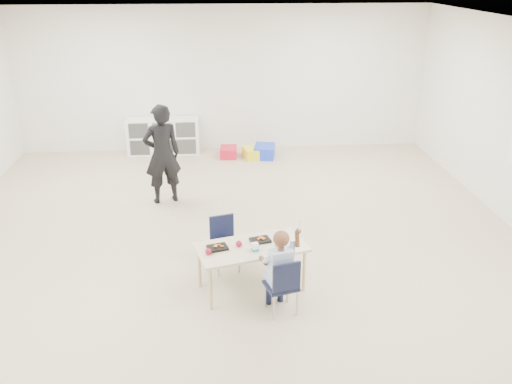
{
  "coord_description": "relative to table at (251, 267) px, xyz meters",
  "views": [
    {
      "loc": [
        -0.19,
        -6.11,
        3.45
      ],
      "look_at": [
        0.3,
        0.09,
        0.85
      ],
      "focal_mm": 38.0,
      "sensor_mm": 36.0,
      "label": 1
    }
  ],
  "objects": [
    {
      "name": "apple_far",
      "position": [
        -0.48,
        -0.15,
        0.31
      ],
      "size": [
        0.07,
        0.07,
        0.07
      ],
      "primitive_type": "sphere",
      "color": "maroon",
      "rests_on": "table"
    },
    {
      "name": "bin_blue",
      "position": [
        0.58,
        4.63,
        -0.16
      ],
      "size": [
        0.46,
        0.54,
        0.24
      ],
      "primitive_type": "cube",
      "rotation": [
        0.0,
        0.0,
        -0.19
      ],
      "color": "blue",
      "rests_on": "ground"
    },
    {
      "name": "table",
      "position": [
        0.0,
        0.0,
        0.0
      ],
      "size": [
        1.33,
        0.9,
        0.56
      ],
      "rotation": [
        0.0,
        0.0,
        0.27
      ],
      "color": "beige",
      "rests_on": "ground"
    },
    {
      "name": "milk_carton",
      "position": [
        0.03,
        -0.12,
        0.32
      ],
      "size": [
        0.09,
        0.09,
        0.1
      ],
      "primitive_type": "cube",
      "rotation": [
        0.0,
        0.0,
        0.27
      ],
      "color": "white",
      "rests_on": "table"
    },
    {
      "name": "cubby_shelf",
      "position": [
        -1.38,
        5.05,
        0.07
      ],
      "size": [
        1.4,
        0.4,
        0.7
      ],
      "primitive_type": "cube",
      "color": "white",
      "rests_on": "ground"
    },
    {
      "name": "lunch_tray_far",
      "position": [
        -0.38,
        -0.03,
        0.29
      ],
      "size": [
        0.25,
        0.21,
        0.03
      ],
      "primitive_type": "cube",
      "rotation": [
        0.0,
        0.0,
        0.27
      ],
      "color": "black",
      "rests_on": "table"
    },
    {
      "name": "bin_red",
      "position": [
        -0.11,
        4.7,
        -0.18
      ],
      "size": [
        0.34,
        0.43,
        0.2
      ],
      "primitive_type": "cube",
      "rotation": [
        0.0,
        0.0,
        -0.07
      ],
      "color": "red",
      "rests_on": "ground"
    },
    {
      "name": "adult",
      "position": [
        -1.18,
        2.63,
        0.5
      ],
      "size": [
        0.66,
        0.53,
        1.56
      ],
      "primitive_type": "imported",
      "rotation": [
        0.0,
        0.0,
        3.45
      ],
      "color": "black",
      "rests_on": "ground"
    },
    {
      "name": "room",
      "position": [
        -0.18,
        0.77,
        1.12
      ],
      "size": [
        9.0,
        9.02,
        2.8
      ],
      "color": "#B4A78A",
      "rests_on": "ground"
    },
    {
      "name": "bin_yellow",
      "position": [
        0.35,
        4.6,
        -0.18
      ],
      "size": [
        0.4,
        0.47,
        0.2
      ],
      "primitive_type": "cube",
      "rotation": [
        0.0,
        0.0,
        0.21
      ],
      "color": "yellow",
      "rests_on": "ground"
    },
    {
      "name": "bread_roll",
      "position": [
        0.33,
        -0.03,
        0.31
      ],
      "size": [
        0.09,
        0.09,
        0.07
      ],
      "primitive_type": "ellipsoid",
      "color": "#DCB25A",
      "rests_on": "table"
    },
    {
      "name": "lunch_tray_near",
      "position": [
        0.11,
        0.1,
        0.29
      ],
      "size": [
        0.25,
        0.21,
        0.03
      ],
      "primitive_type": "cube",
      "rotation": [
        0.0,
        0.0,
        0.27
      ],
      "color": "black",
      "rests_on": "table"
    },
    {
      "name": "chair_near",
      "position": [
        0.28,
        -0.47,
        0.05
      ],
      "size": [
        0.39,
        0.38,
        0.67
      ],
      "primitive_type": null,
      "rotation": [
        0.0,
        0.0,
        0.27
      ],
      "color": "black",
      "rests_on": "ground"
    },
    {
      "name": "apple_near",
      "position": [
        -0.14,
        -0.0,
        0.31
      ],
      "size": [
        0.07,
        0.07,
        0.07
      ],
      "primitive_type": "sphere",
      "color": "maroon",
      "rests_on": "table"
    },
    {
      "name": "child",
      "position": [
        0.28,
        -0.47,
        0.24
      ],
      "size": [
        0.55,
        0.55,
        1.05
      ],
      "primitive_type": null,
      "rotation": [
        0.0,
        0.0,
        0.27
      ],
      "color": "#BCD0FF",
      "rests_on": "chair_near"
    },
    {
      "name": "chair_far",
      "position": [
        -0.28,
        0.47,
        0.05
      ],
      "size": [
        0.39,
        0.38,
        0.67
      ],
      "primitive_type": null,
      "rotation": [
        0.0,
        0.0,
        0.27
      ],
      "color": "black",
      "rests_on": "ground"
    }
  ]
}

